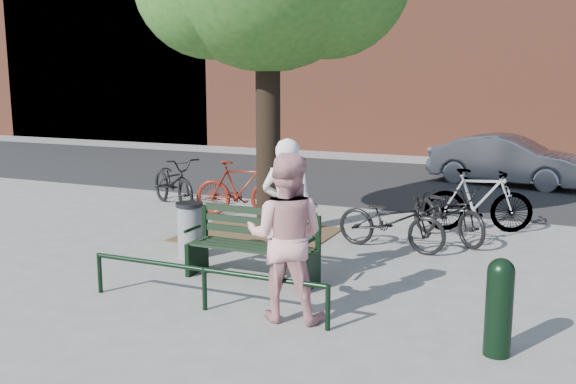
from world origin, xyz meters
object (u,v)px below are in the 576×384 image
at_px(park_bench, 254,243).
at_px(bicycle_c, 391,220).
at_px(litter_bin, 190,230).
at_px(parked_car, 508,160).
at_px(person_right, 286,237).
at_px(bollard, 499,304).
at_px(person_left, 287,211).

xyz_separation_m(park_bench, bicycle_c, (1.29, 2.12, -0.02)).
height_order(park_bench, litter_bin, park_bench).
bearing_deg(parked_car, bicycle_c, -177.80).
height_order(person_right, bicycle_c, person_right).
bearing_deg(person_right, bollard, 168.03).
height_order(person_left, parked_car, person_left).
distance_m(park_bench, person_left, 0.64).
height_order(person_left, litter_bin, person_left).
bearing_deg(person_left, park_bench, 3.74).
bearing_deg(bicycle_c, litter_bin, 129.46).
relative_size(person_right, parked_car, 0.50).
xyz_separation_m(person_left, person_right, (0.51, -1.20, -0.02)).
xyz_separation_m(park_bench, litter_bin, (-1.33, 0.52, -0.06)).
height_order(park_bench, person_right, person_right).
bearing_deg(person_left, litter_bin, -19.66).
bearing_deg(person_left, bollard, 149.99).
bearing_deg(park_bench, bollard, -20.45).
distance_m(person_right, bollard, 2.29).
distance_m(person_right, litter_bin, 2.86).
distance_m(person_right, parked_car, 10.33).
bearing_deg(person_right, litter_bin, -46.28).
distance_m(person_left, bollard, 3.06).
bearing_deg(person_right, parked_car, -108.25).
relative_size(person_left, parked_car, 0.51).
relative_size(person_left, bollard, 1.95).
bearing_deg(park_bench, person_right, -49.92).
xyz_separation_m(bollard, parked_car, (-0.83, 10.29, 0.10)).
height_order(person_right, bollard, person_right).
bearing_deg(parked_car, person_left, 178.99).
bearing_deg(litter_bin, bicycle_c, 31.50).
bearing_deg(litter_bin, park_bench, -21.46).
bearing_deg(parked_car, litter_bin, 167.74).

